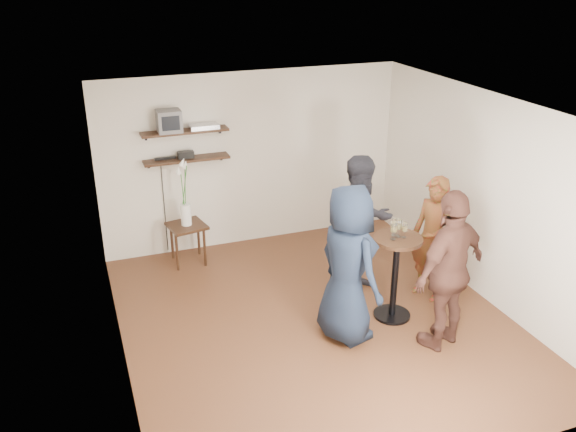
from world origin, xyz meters
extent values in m
cube|color=#4D2818|center=(0.00, 0.00, -0.02)|extent=(4.50, 5.00, 0.04)
cube|color=white|center=(0.00, 0.00, 2.62)|extent=(4.50, 5.00, 0.04)
cube|color=beige|center=(0.00, 2.52, 1.30)|extent=(4.50, 0.04, 2.60)
cube|color=beige|center=(0.00, -2.52, 1.30)|extent=(4.50, 0.04, 2.60)
cube|color=beige|center=(-2.27, 0.00, 1.30)|extent=(0.04, 5.00, 2.60)
cube|color=beige|center=(2.27, 0.00, 1.30)|extent=(0.04, 5.00, 2.60)
cube|color=black|center=(-1.00, 2.38, 1.85)|extent=(1.20, 0.25, 0.04)
cube|color=black|center=(-1.00, 2.38, 1.45)|extent=(1.20, 0.25, 0.04)
cube|color=#59595B|center=(-1.21, 2.38, 2.02)|extent=(0.32, 0.30, 0.30)
cube|color=silver|center=(-0.73, 2.38, 1.90)|extent=(0.40, 0.24, 0.06)
cube|color=black|center=(-1.01, 2.38, 1.52)|extent=(0.22, 0.10, 0.10)
cube|color=black|center=(-1.29, 2.42, 1.48)|extent=(0.30, 0.05, 0.03)
cube|color=black|center=(-1.12, 2.09, 0.57)|extent=(0.57, 0.57, 0.04)
cylinder|color=black|center=(-1.31, 1.89, 0.27)|extent=(0.04, 0.04, 0.55)
cylinder|color=black|center=(-0.92, 1.89, 0.27)|extent=(0.04, 0.04, 0.55)
cylinder|color=black|center=(-1.31, 2.28, 0.27)|extent=(0.04, 0.04, 0.55)
cylinder|color=black|center=(-0.92, 2.28, 0.27)|extent=(0.04, 0.04, 0.55)
cylinder|color=white|center=(-1.12, 2.09, 0.74)|extent=(0.15, 0.15, 0.31)
cylinder|color=#276D1F|center=(-1.14, 2.09, 1.06)|extent=(0.01, 0.07, 0.57)
cone|color=white|center=(-1.18, 2.09, 1.41)|extent=(0.07, 0.09, 0.12)
cylinder|color=#276D1F|center=(-1.10, 2.10, 1.09)|extent=(0.04, 0.06, 0.63)
cone|color=white|center=(-1.07, 2.12, 1.47)|extent=(0.11, 0.13, 0.13)
cylinder|color=#276D1F|center=(-1.12, 2.07, 1.12)|extent=(0.10, 0.09, 0.69)
cone|color=white|center=(-1.12, 2.04, 1.53)|extent=(0.13, 0.13, 0.13)
cylinder|color=black|center=(0.92, -0.20, 1.04)|extent=(0.58, 0.58, 0.04)
cylinder|color=black|center=(0.92, -0.20, 0.53)|extent=(0.08, 0.08, 0.99)
cylinder|color=black|center=(0.92, -0.20, 0.02)|extent=(0.45, 0.45, 0.03)
cylinder|color=silver|center=(0.84, -0.23, 1.07)|extent=(0.06, 0.06, 0.00)
cylinder|color=silver|center=(0.84, -0.23, 1.12)|extent=(0.01, 0.01, 0.10)
cylinder|color=silver|center=(0.84, -0.23, 1.22)|extent=(0.07, 0.07, 0.12)
cylinder|color=#F2D163|center=(0.84, -0.23, 1.20)|extent=(0.07, 0.07, 0.06)
cylinder|color=silver|center=(0.98, -0.23, 1.07)|extent=(0.05, 0.05, 0.00)
cylinder|color=silver|center=(0.98, -0.23, 1.11)|extent=(0.01, 0.01, 0.08)
cylinder|color=silver|center=(0.98, -0.23, 1.20)|extent=(0.06, 0.06, 0.10)
cylinder|color=#F2D163|center=(0.98, -0.23, 1.18)|extent=(0.06, 0.06, 0.05)
cylinder|color=silver|center=(0.90, -0.13, 1.07)|extent=(0.06, 0.06, 0.00)
cylinder|color=silver|center=(0.90, -0.13, 1.11)|extent=(0.01, 0.01, 0.09)
cylinder|color=silver|center=(0.90, -0.13, 1.21)|extent=(0.07, 0.07, 0.11)
cylinder|color=#F2D163|center=(0.90, -0.13, 1.19)|extent=(0.06, 0.06, 0.06)
cylinder|color=silver|center=(0.93, -0.19, 1.07)|extent=(0.06, 0.06, 0.00)
cylinder|color=silver|center=(0.93, -0.19, 1.12)|extent=(0.01, 0.01, 0.10)
cylinder|color=silver|center=(0.93, -0.19, 1.22)|extent=(0.07, 0.07, 0.12)
cylinder|color=#F2D163|center=(0.93, -0.19, 1.20)|extent=(0.07, 0.07, 0.06)
imported|color=#AD131C|center=(1.60, 0.08, 0.81)|extent=(0.58, 0.69, 1.62)
imported|color=black|center=(0.82, 0.53, 0.92)|extent=(0.98, 0.81, 1.84)
imported|color=black|center=(0.20, -0.38, 0.93)|extent=(0.79, 1.02, 1.85)
imported|color=#44251D|center=(1.17, -0.89, 0.93)|extent=(1.18, 0.80, 1.86)
camera|label=1|loc=(-2.50, -5.75, 4.06)|focal=38.00mm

